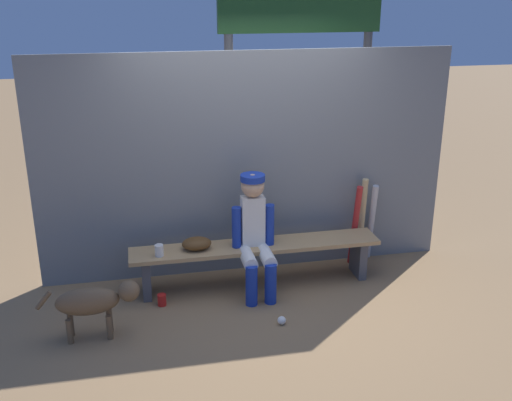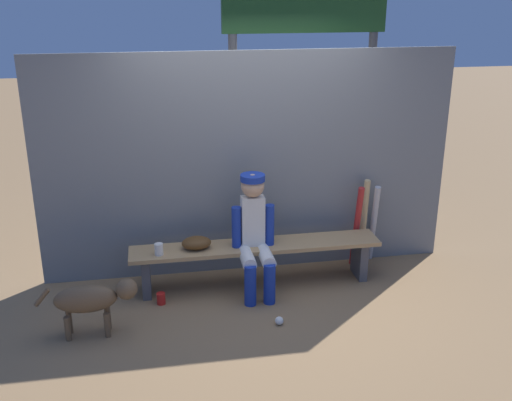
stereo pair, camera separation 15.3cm
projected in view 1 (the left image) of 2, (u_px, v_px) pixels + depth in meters
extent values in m
plane|color=olive|center=(256.00, 284.00, 5.91)|extent=(30.00, 30.00, 0.00)
cube|color=slate|center=(248.00, 165.00, 5.90)|extent=(4.13, 0.03, 2.23)
cube|color=tan|center=(256.00, 246.00, 5.77)|extent=(2.42, 0.36, 0.04)
cube|color=#4C4C51|center=(146.00, 277.00, 5.64)|extent=(0.08, 0.29, 0.39)
cube|color=#4C4C51|center=(358.00, 257.00, 6.05)|extent=(0.08, 0.29, 0.39)
cube|color=silver|center=(253.00, 221.00, 5.68)|extent=(0.22, 0.13, 0.49)
sphere|color=tan|center=(253.00, 186.00, 5.56)|extent=(0.22, 0.22, 0.22)
cylinder|color=#193399|center=(253.00, 178.00, 5.53)|extent=(0.23, 0.23, 0.06)
cylinder|color=silver|center=(247.00, 257.00, 5.58)|extent=(0.13, 0.38, 0.13)
cylinder|color=#193399|center=(252.00, 285.00, 5.47)|extent=(0.11, 0.11, 0.39)
cylinder|color=#193399|center=(237.00, 228.00, 5.64)|extent=(0.09, 0.09, 0.42)
cylinder|color=silver|center=(266.00, 256.00, 5.62)|extent=(0.13, 0.38, 0.13)
cylinder|color=#193399|center=(271.00, 284.00, 5.51)|extent=(0.11, 0.11, 0.39)
cylinder|color=#193399|center=(270.00, 225.00, 5.71)|extent=(0.09, 0.09, 0.42)
ellipsoid|color=#593819|center=(197.00, 244.00, 5.64)|extent=(0.28, 0.20, 0.12)
cylinder|color=#B22323|center=(355.00, 226.00, 6.18)|extent=(0.08, 0.19, 0.89)
cylinder|color=tan|center=(362.00, 220.00, 6.27)|extent=(0.07, 0.13, 0.93)
cylinder|color=#B7B7BC|center=(371.00, 222.00, 6.30)|extent=(0.08, 0.21, 0.86)
sphere|color=white|center=(282.00, 320.00, 5.21)|extent=(0.07, 0.07, 0.07)
cylinder|color=red|center=(162.00, 300.00, 5.51)|extent=(0.08, 0.08, 0.11)
cylinder|color=silver|center=(159.00, 250.00, 5.50)|extent=(0.08, 0.08, 0.11)
cylinder|color=#3F3F42|center=(230.00, 135.00, 6.99)|extent=(0.10, 0.10, 2.28)
cylinder|color=#3F3F42|center=(362.00, 128.00, 7.31)|extent=(0.10, 0.10, 2.28)
ellipsoid|color=brown|center=(87.00, 301.00, 4.91)|extent=(0.52, 0.20, 0.24)
sphere|color=brown|center=(129.00, 291.00, 4.96)|extent=(0.18, 0.18, 0.18)
cylinder|color=brown|center=(43.00, 300.00, 4.83)|extent=(0.15, 0.04, 0.16)
cylinder|color=brown|center=(110.00, 320.00, 5.08)|extent=(0.05, 0.05, 0.22)
cylinder|color=brown|center=(110.00, 327.00, 4.97)|extent=(0.05, 0.05, 0.22)
cylinder|color=brown|center=(71.00, 324.00, 5.01)|extent=(0.05, 0.05, 0.22)
cylinder|color=brown|center=(70.00, 332.00, 4.90)|extent=(0.05, 0.05, 0.22)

